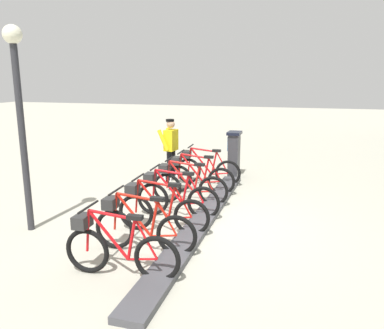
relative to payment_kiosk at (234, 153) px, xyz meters
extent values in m
plane|color=#B2AE9C|center=(-0.05, 3.72, -0.67)|extent=(60.00, 60.00, 0.00)
cube|color=#47474C|center=(-0.05, 3.72, -0.62)|extent=(0.44, 6.64, 0.10)
cube|color=#38383D|center=(0.00, 0.00, -0.07)|extent=(0.28, 0.44, 1.20)
cube|color=#194C8C|center=(0.15, 0.00, 0.28)|extent=(0.03, 0.30, 0.40)
cube|color=black|center=(0.00, 0.00, 0.57)|extent=(0.36, 0.52, 0.08)
torus|color=black|center=(-0.03, 0.98, -0.33)|extent=(0.67, 0.10, 0.67)
torus|color=black|center=(1.02, 1.02, -0.33)|extent=(0.67, 0.10, 0.67)
cylinder|color=red|center=(0.68, 1.01, -0.05)|extent=(0.60, 0.07, 0.70)
cylinder|color=red|center=(0.34, 0.99, -0.09)|extent=(0.16, 0.05, 0.61)
cylinder|color=red|center=(0.62, 1.00, 0.25)|extent=(0.69, 0.07, 0.11)
cylinder|color=red|center=(0.18, 0.99, -0.36)|extent=(0.43, 0.05, 0.09)
cylinder|color=red|center=(0.12, 0.98, -0.06)|extent=(0.33, 0.04, 0.56)
cylinder|color=red|center=(0.99, 1.02, -0.02)|extent=(0.10, 0.04, 0.62)
cube|color=black|center=(0.28, 0.99, 0.24)|extent=(0.22, 0.11, 0.06)
cylinder|color=black|center=(0.96, 1.02, 0.33)|extent=(0.05, 0.54, 0.03)
cube|color=#2D2D2D|center=(1.07, 1.02, 0.11)|extent=(0.21, 0.29, 0.18)
torus|color=black|center=(-0.03, 1.81, -0.33)|extent=(0.67, 0.10, 0.67)
torus|color=black|center=(1.02, 1.85, -0.33)|extent=(0.67, 0.10, 0.67)
cylinder|color=red|center=(0.68, 1.84, -0.05)|extent=(0.60, 0.07, 0.70)
cylinder|color=red|center=(0.34, 1.83, -0.09)|extent=(0.16, 0.05, 0.61)
cylinder|color=red|center=(0.62, 1.84, 0.25)|extent=(0.69, 0.07, 0.11)
cylinder|color=red|center=(0.18, 1.82, -0.36)|extent=(0.43, 0.05, 0.09)
cylinder|color=red|center=(0.12, 1.82, -0.06)|extent=(0.33, 0.04, 0.56)
cylinder|color=red|center=(0.99, 1.85, -0.02)|extent=(0.10, 0.04, 0.62)
cube|color=black|center=(0.28, 1.82, 0.24)|extent=(0.22, 0.11, 0.06)
cylinder|color=black|center=(0.96, 1.85, 0.33)|extent=(0.05, 0.54, 0.03)
cube|color=#2D2D2D|center=(1.07, 1.85, 0.11)|extent=(0.21, 0.29, 0.18)
torus|color=black|center=(-0.03, 2.65, -0.33)|extent=(0.67, 0.10, 0.67)
torus|color=black|center=(1.02, 2.69, -0.33)|extent=(0.67, 0.10, 0.67)
cylinder|color=red|center=(0.68, 2.67, -0.05)|extent=(0.60, 0.07, 0.70)
cylinder|color=red|center=(0.34, 2.66, -0.09)|extent=(0.16, 0.05, 0.61)
cylinder|color=red|center=(0.62, 2.67, 0.25)|extent=(0.69, 0.07, 0.11)
cylinder|color=red|center=(0.18, 2.65, -0.36)|extent=(0.43, 0.05, 0.09)
cylinder|color=red|center=(0.12, 2.65, -0.06)|extent=(0.33, 0.04, 0.56)
cylinder|color=red|center=(0.99, 2.69, -0.02)|extent=(0.10, 0.04, 0.62)
cube|color=black|center=(0.28, 2.66, 0.24)|extent=(0.22, 0.11, 0.06)
cylinder|color=black|center=(0.96, 2.68, 0.33)|extent=(0.05, 0.54, 0.03)
cube|color=#2D2D2D|center=(1.07, 2.69, 0.11)|extent=(0.21, 0.29, 0.18)
torus|color=black|center=(-0.03, 3.48, -0.33)|extent=(0.67, 0.10, 0.67)
torus|color=black|center=(1.02, 3.52, -0.33)|extent=(0.67, 0.10, 0.67)
cylinder|color=red|center=(0.68, 3.51, -0.05)|extent=(0.60, 0.07, 0.70)
cylinder|color=red|center=(0.34, 3.50, -0.09)|extent=(0.16, 0.05, 0.61)
cylinder|color=red|center=(0.62, 3.51, 0.25)|extent=(0.69, 0.07, 0.11)
cylinder|color=red|center=(0.18, 3.49, -0.36)|extent=(0.43, 0.05, 0.09)
cylinder|color=red|center=(0.12, 3.49, -0.06)|extent=(0.33, 0.04, 0.56)
cylinder|color=red|center=(0.99, 3.52, -0.02)|extent=(0.10, 0.04, 0.62)
cube|color=black|center=(0.28, 3.49, 0.24)|extent=(0.22, 0.11, 0.06)
cylinder|color=black|center=(0.96, 3.52, 0.33)|extent=(0.05, 0.54, 0.03)
cube|color=#2D2D2D|center=(1.07, 3.52, 0.11)|extent=(0.21, 0.29, 0.18)
torus|color=black|center=(-0.03, 4.32, -0.33)|extent=(0.67, 0.10, 0.67)
torus|color=black|center=(1.02, 4.36, -0.33)|extent=(0.67, 0.10, 0.67)
cylinder|color=red|center=(0.68, 4.34, -0.05)|extent=(0.60, 0.07, 0.70)
cylinder|color=red|center=(0.34, 4.33, -0.09)|extent=(0.16, 0.05, 0.61)
cylinder|color=red|center=(0.62, 4.34, 0.25)|extent=(0.69, 0.07, 0.11)
cylinder|color=red|center=(0.18, 4.32, -0.36)|extent=(0.43, 0.05, 0.09)
cylinder|color=red|center=(0.12, 4.32, -0.06)|extent=(0.33, 0.04, 0.56)
cylinder|color=red|center=(0.99, 4.35, -0.02)|extent=(0.10, 0.04, 0.62)
cube|color=black|center=(0.28, 4.33, 0.24)|extent=(0.22, 0.11, 0.06)
cylinder|color=black|center=(0.96, 4.35, 0.33)|extent=(0.05, 0.54, 0.03)
cube|color=#2D2D2D|center=(1.07, 4.36, 0.11)|extent=(0.21, 0.29, 0.18)
torus|color=black|center=(-0.03, 5.15, -0.33)|extent=(0.67, 0.10, 0.67)
torus|color=black|center=(1.02, 5.19, -0.33)|extent=(0.67, 0.10, 0.67)
cylinder|color=red|center=(0.68, 5.18, -0.05)|extent=(0.60, 0.07, 0.70)
cylinder|color=red|center=(0.34, 5.16, -0.09)|extent=(0.16, 0.05, 0.61)
cylinder|color=red|center=(0.62, 5.17, 0.25)|extent=(0.69, 0.07, 0.11)
cylinder|color=red|center=(0.18, 5.16, -0.36)|extent=(0.43, 0.05, 0.09)
cylinder|color=red|center=(0.12, 5.16, -0.06)|extent=(0.33, 0.04, 0.56)
cylinder|color=red|center=(0.99, 5.19, -0.02)|extent=(0.10, 0.04, 0.62)
cube|color=black|center=(0.28, 5.16, 0.24)|extent=(0.22, 0.11, 0.06)
cylinder|color=black|center=(0.96, 5.19, 0.33)|extent=(0.05, 0.54, 0.03)
cube|color=#2D2D2D|center=(1.07, 5.19, 0.11)|extent=(0.21, 0.29, 0.18)
torus|color=black|center=(-0.03, 5.98, -0.33)|extent=(0.67, 0.10, 0.67)
torus|color=black|center=(1.02, 6.02, -0.33)|extent=(0.67, 0.10, 0.67)
cylinder|color=red|center=(0.68, 6.01, -0.05)|extent=(0.60, 0.07, 0.70)
cylinder|color=red|center=(0.34, 6.00, -0.09)|extent=(0.16, 0.05, 0.61)
cylinder|color=red|center=(0.62, 6.01, 0.25)|extent=(0.69, 0.07, 0.11)
cylinder|color=red|center=(0.18, 5.99, -0.36)|extent=(0.43, 0.05, 0.09)
cylinder|color=red|center=(0.12, 5.99, -0.06)|extent=(0.33, 0.04, 0.56)
cylinder|color=red|center=(0.99, 6.02, -0.02)|extent=(0.10, 0.04, 0.62)
cube|color=black|center=(0.28, 6.00, 0.24)|extent=(0.22, 0.11, 0.06)
cylinder|color=black|center=(0.96, 6.02, 0.33)|extent=(0.05, 0.54, 0.03)
cube|color=#2D2D2D|center=(1.07, 6.03, 0.11)|extent=(0.21, 0.29, 0.18)
cube|color=white|center=(1.64, 0.92, -0.62)|extent=(0.27, 0.14, 0.10)
cube|color=white|center=(1.50, 0.72, -0.62)|extent=(0.27, 0.14, 0.10)
cylinder|color=black|center=(1.58, 0.92, -0.24)|extent=(0.15, 0.15, 0.82)
cylinder|color=black|center=(1.56, 0.72, -0.24)|extent=(0.15, 0.15, 0.82)
cube|color=yellow|center=(1.57, 0.82, 0.43)|extent=(0.30, 0.43, 0.56)
cylinder|color=yellow|center=(1.70, 1.07, 0.46)|extent=(0.34, 0.14, 0.57)
cylinder|color=yellow|center=(1.64, 0.55, 0.46)|extent=(0.34, 0.14, 0.57)
sphere|color=tan|center=(1.57, 0.82, 0.86)|extent=(0.22, 0.22, 0.22)
cylinder|color=black|center=(1.59, 0.82, 0.96)|extent=(0.22, 0.22, 0.06)
cylinder|color=#2D2D33|center=(2.90, 4.89, 1.01)|extent=(0.12, 0.12, 3.34)
sphere|color=#F2EDCC|center=(2.90, 4.89, 2.78)|extent=(0.32, 0.32, 0.32)
camera|label=1|loc=(-1.84, 10.49, 2.09)|focal=36.13mm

